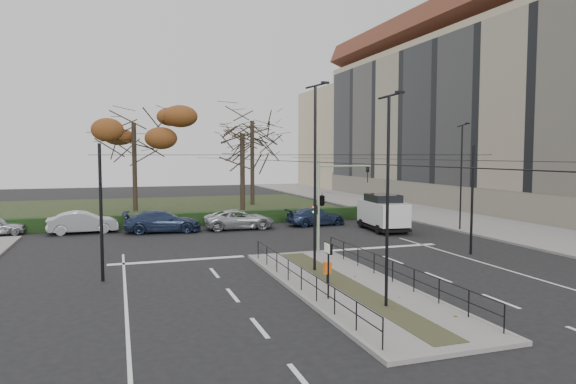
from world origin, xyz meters
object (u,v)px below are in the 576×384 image
Objects in this scene: parked_car_second at (83,222)px; litter_bin at (327,268)px; parked_car_fourth at (239,219)px; bare_tree_center at (252,127)px; rust_tree at (134,123)px; traffic_light at (323,198)px; streetlamp_median_near at (388,198)px; bare_tree_near at (242,139)px; info_panel at (328,254)px; parked_car_third at (163,221)px; streetlamp_sidewalk at (461,175)px; streetlamp_median_far at (315,175)px; white_van at (383,212)px; parked_car_fifth at (316,217)px.

litter_bin is at bearing -153.77° from parked_car_second.
parked_car_fourth is 0.43× the size of bare_tree_center.
rust_tree is at bearing 27.18° from parked_car_fourth.
traffic_light is 10.31m from streetlamp_median_near.
info_panel is at bearing -96.59° from bare_tree_near.
traffic_light reaches higher than parked_car_third.
streetlamp_sidewalk is at bearing -100.58° from parked_car_third.
info_panel reaches higher than parked_car_fourth.
bare_tree_near is (1.87, 22.39, 2.27)m from streetlamp_median_far.
bare_tree_near is at bearing -68.27° from parked_car_second.
parked_car_third is 1.02× the size of white_van.
white_van is at bearing -55.71° from bare_tree_near.
info_panel reaches higher than parked_car_fifth.
streetlamp_median_far is at bearing -131.03° from white_van.
white_van is at bearing -141.52° from parked_car_fifth.
info_panel is 20.92m from parked_car_fifth.
traffic_light is at bearing -167.36° from parked_car_fourth.
litter_bin is 4.90m from streetlamp_median_near.
parked_car_second reaches higher than parked_car_fifth.
info_panel is 27.54m from bare_tree_near.
rust_tree reaches higher than white_van.
bare_tree_near is (-12.91, 13.36, 2.81)m from streetlamp_sidewalk.
bare_tree_center is at bearing -16.17° from parked_car_fourth.
streetlamp_median_near is 25.44m from parked_car_second.
streetlamp_median_far is at bearing -117.08° from traffic_light.
bare_tree_center is at bearing 101.87° from white_van.
streetlamp_median_near is at bearing -78.21° from rust_tree.
streetlamp_median_near reaches higher than info_panel.
streetlamp_median_near is 38.59m from bare_tree_center.
streetlamp_median_near is 21.37m from parked_car_fourth.
litter_bin is at bearing -78.19° from rust_tree.
parked_car_fourth is 17.76m from rust_tree.
parked_car_second is 0.91× the size of parked_car_fourth.
streetlamp_median_near is 0.68× the size of rust_tree.
info_panel is 37.60m from bare_tree_center.
streetlamp_median_far is (1.24, 4.51, 2.76)m from info_panel.
info_panel is 5.43m from streetlamp_median_far.
parked_car_fourth is at bearing 101.27° from traffic_light.
streetlamp_median_near is 28.66m from bare_tree_near.
parked_car_fourth reaches higher than litter_bin.
traffic_light is 0.59× the size of streetlamp_median_far.
streetlamp_median_near is 1.61× the size of parked_car_second.
bare_tree_near is (1.99, 7.37, 6.12)m from parked_car_fourth.
bare_tree_center is (3.15, 27.89, 5.35)m from traffic_light.
parked_car_fifth is at bearing 69.77° from info_panel.
white_van is 5.48m from parked_car_fifth.
parked_car_third is (5.33, -1.29, 0.00)m from parked_car_second.
streetlamp_median_far is at bearing 74.62° from info_panel.
white_van is 14.78m from bare_tree_near.
bare_tree_center reaches higher than info_panel.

